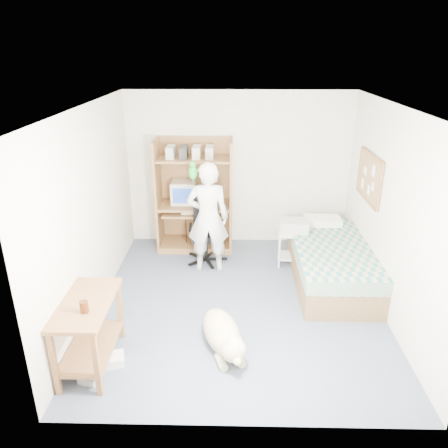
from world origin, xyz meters
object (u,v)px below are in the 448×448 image
person (208,218)px  dog (223,334)px  computer_hutch (195,200)px  bed (331,262)px  office_chair (206,239)px  printer_cart (293,243)px  side_desk (89,324)px

person → dog: size_ratio=1.46×
computer_hutch → bed: (2.00, -1.12, -0.53)m
bed → dog: bed is taller
dog → computer_hutch: bearing=83.3°
office_chair → person: size_ratio=0.60×
office_chair → printer_cart: 1.33m
computer_hutch → side_desk: 3.08m
bed → office_chair: (-1.80, 0.62, 0.07)m
side_desk → printer_cart: size_ratio=1.84×
person → dog: person is taller
office_chair → printer_cart: (1.32, -0.12, 0.01)m
side_desk → dog: (1.37, 0.27, -0.30)m
bed → side_desk: side_desk is taller
office_chair → person: bearing=-82.8°
bed → office_chair: 1.90m
computer_hutch → printer_cart: 1.71m
person → computer_hutch: bearing=-75.1°
office_chair → dog: (0.32, -2.17, -0.16)m
computer_hutch → side_desk: size_ratio=1.80×
dog → printer_cart: 2.29m
printer_cart → person: bearing=-167.2°
computer_hutch → dog: size_ratio=1.59×
computer_hutch → person: size_ratio=1.09×
bed → printer_cart: bearing=133.9°
computer_hutch → office_chair: 0.72m
bed → side_desk: size_ratio=2.02×
computer_hutch → dog: 2.79m
dog → office_chair: bearing=80.6°
side_desk → office_chair: bearing=66.6°
side_desk → person: 2.42m
computer_hutch → office_chair: bearing=-68.2°
office_chair → dog: 2.20m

